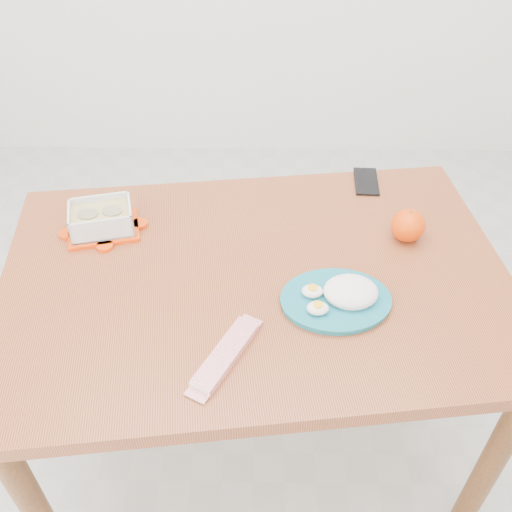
{
  "coord_description": "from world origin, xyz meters",
  "views": [
    {
      "loc": [
        0.02,
        -1.03,
        1.71
      ],
      "look_at": [
        0.01,
        -0.04,
        0.81
      ],
      "focal_mm": 40.0,
      "sensor_mm": 36.0,
      "label": 1
    }
  ],
  "objects_px": {
    "dining_table": "(256,302)",
    "orange_fruit": "(408,225)",
    "food_container": "(102,219)",
    "smartphone": "(366,181)",
    "rice_plate": "(341,296)"
  },
  "relations": [
    {
      "from": "orange_fruit",
      "to": "dining_table",
      "type": "bearing_deg",
      "value": -159.97
    },
    {
      "from": "dining_table",
      "to": "food_container",
      "type": "distance_m",
      "value": 0.45
    },
    {
      "from": "orange_fruit",
      "to": "rice_plate",
      "type": "distance_m",
      "value": 0.3
    },
    {
      "from": "dining_table",
      "to": "rice_plate",
      "type": "height_order",
      "value": "rice_plate"
    },
    {
      "from": "dining_table",
      "to": "orange_fruit",
      "type": "bearing_deg",
      "value": 12.82
    },
    {
      "from": "dining_table",
      "to": "rice_plate",
      "type": "relative_size",
      "value": 4.91
    },
    {
      "from": "food_container",
      "to": "smartphone",
      "type": "xyz_separation_m",
      "value": [
        0.72,
        0.23,
        -0.03
      ]
    },
    {
      "from": "food_container",
      "to": "rice_plate",
      "type": "bearing_deg",
      "value": -36.55
    },
    {
      "from": "food_container",
      "to": "orange_fruit",
      "type": "xyz_separation_m",
      "value": [
        0.79,
        -0.02,
        0.01
      ]
    },
    {
      "from": "dining_table",
      "to": "food_container",
      "type": "xyz_separation_m",
      "value": [
        -0.4,
        0.16,
        0.13
      ]
    },
    {
      "from": "dining_table",
      "to": "orange_fruit",
      "type": "distance_m",
      "value": 0.43
    },
    {
      "from": "dining_table",
      "to": "orange_fruit",
      "type": "height_order",
      "value": "orange_fruit"
    },
    {
      "from": "food_container",
      "to": "rice_plate",
      "type": "relative_size",
      "value": 0.77
    },
    {
      "from": "dining_table",
      "to": "food_container",
      "type": "bearing_deg",
      "value": 151.03
    },
    {
      "from": "orange_fruit",
      "to": "smartphone",
      "type": "bearing_deg",
      "value": 105.47
    }
  ]
}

